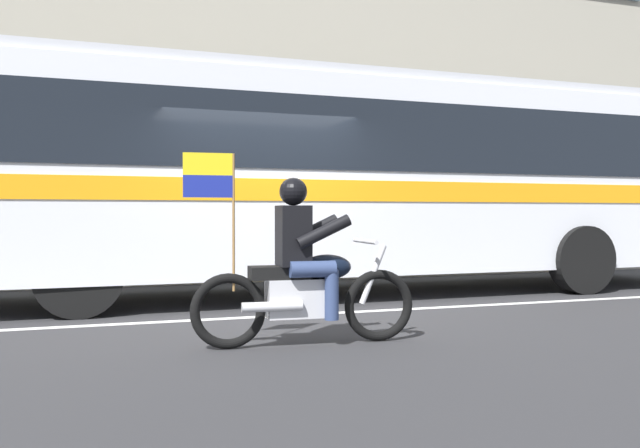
% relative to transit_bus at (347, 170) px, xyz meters
% --- Properties ---
extents(ground_plane, '(60.00, 60.00, 0.00)m').
position_rel_transit_bus_xyz_m(ground_plane, '(-1.62, -1.19, -1.88)').
color(ground_plane, '#2B2B2D').
extents(sidewalk_curb, '(28.00, 3.80, 0.15)m').
position_rel_transit_bus_xyz_m(sidewalk_curb, '(-1.62, 3.91, -1.81)').
color(sidewalk_curb, '#A39E93').
rests_on(sidewalk_curb, ground_plane).
extents(lane_center_stripe, '(26.60, 0.14, 0.01)m').
position_rel_transit_bus_xyz_m(lane_center_stripe, '(-1.62, -1.79, -1.88)').
color(lane_center_stripe, silver).
rests_on(lane_center_stripe, ground_plane).
extents(office_building_facade, '(28.00, 0.89, 11.52)m').
position_rel_transit_bus_xyz_m(office_building_facade, '(-1.62, 6.19, 3.88)').
color(office_building_facade, gray).
rests_on(office_building_facade, ground_plane).
extents(transit_bus, '(12.40, 2.83, 3.22)m').
position_rel_transit_bus_xyz_m(transit_bus, '(0.00, 0.00, 0.00)').
color(transit_bus, silver).
rests_on(transit_bus, ground_plane).
extents(motorcycle_with_rider, '(2.19, 0.64, 1.78)m').
position_rel_transit_bus_xyz_m(motorcycle_with_rider, '(-1.79, -3.53, -1.22)').
color(motorcycle_with_rider, black).
rests_on(motorcycle_with_rider, ground_plane).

